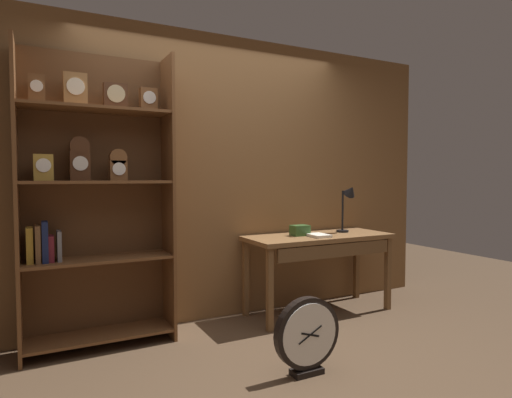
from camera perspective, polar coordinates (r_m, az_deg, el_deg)
ground_plane at (r=3.11m, az=4.40°, el=-21.91°), size 10.00×10.00×0.00m
back_wood_panel at (r=3.98m, az=-5.37°, el=2.86°), size 4.80×0.05×2.60m
bookshelf at (r=3.50m, az=-20.80°, el=0.35°), size 1.11×0.36×2.26m
workbench at (r=4.15m, az=8.53°, el=-6.01°), size 1.43×0.56×0.75m
desk_lamp at (r=4.38m, az=12.20°, el=0.01°), size 0.19×0.19×0.49m
toolbox_small at (r=4.08m, az=5.84°, el=-4.17°), size 0.16×0.12×0.10m
open_repair_manual at (r=4.03m, az=8.30°, el=-4.80°), size 0.17×0.22×0.02m
round_clock_large at (r=2.98m, az=6.81°, el=-17.53°), size 0.48×0.11×0.52m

